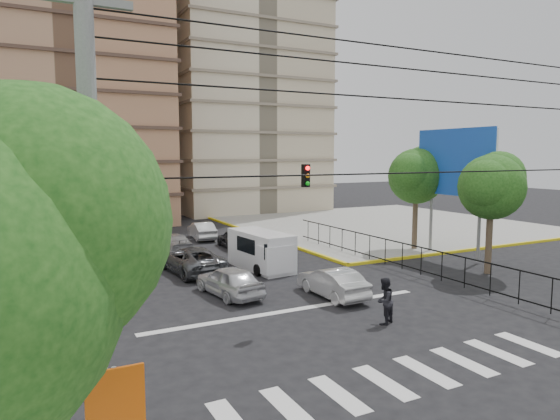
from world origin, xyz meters
TOP-DOWN VIEW (x-y plane):
  - ground at (0.00, 0.00)m, footprint 160.00×160.00m
  - sidewalk_ne at (20.00, 20.00)m, footprint 26.00×26.00m
  - crosswalk_stripes at (0.00, -6.00)m, footprint 12.00×2.40m
  - stop_line at (0.00, 1.20)m, footprint 13.00×0.40m
  - tower_beige at (14.00, 40.00)m, footprint 17.00×16.00m
  - park_fence at (9.00, 4.50)m, footprint 0.10×22.50m
  - billboard at (14.45, 6.00)m, footprint 0.36×6.20m
  - tree_park_a at (13.08, 2.01)m, footprint 4.41×3.60m
  - tree_park_c at (14.09, 9.01)m, footprint 4.65×3.80m
  - traffic_light_nw at (-7.80, 7.80)m, footprint 0.28×0.22m
  - traffic_light_hanging at (0.00, -2.04)m, footprint 18.00×9.12m
  - utility_pole_sw at (-9.00, -9.00)m, footprint 1.40×0.28m
  - van_right_lane at (2.20, 8.61)m, footprint 2.34×4.98m
  - van_left_lane at (-3.09, 20.57)m, footprint 2.42×5.42m
  - car_silver_front_left at (-1.50, 4.48)m, footprint 2.29×4.46m
  - car_white_front_right at (2.70, 2.10)m, footprint 1.50×4.21m
  - car_grey_mid_left at (-1.69, 9.76)m, footprint 2.87×5.48m
  - car_silver_rear_left at (-1.31, 15.34)m, footprint 2.24×4.96m
  - car_darkgrey_mid_right at (3.26, 15.69)m, footprint 1.82×3.98m
  - car_white_rear_right at (2.39, 20.22)m, footprint 1.77×4.26m
  - pedestrian_crosswalk at (2.46, -1.95)m, footprint 1.10×1.00m

SIDE VIEW (x-z plane):
  - ground at x=0.00m, z-range 0.00..0.00m
  - park_fence at x=9.00m, z-range -0.83..0.83m
  - crosswalk_stripes at x=0.00m, z-range 0.00..0.01m
  - stop_line at x=0.00m, z-range 0.00..0.01m
  - sidewalk_ne at x=20.00m, z-range 0.00..0.15m
  - car_darkgrey_mid_right at x=3.26m, z-range 0.00..1.32m
  - car_white_rear_right at x=2.39m, z-range 0.00..1.37m
  - car_white_front_right at x=2.70m, z-range 0.00..1.38m
  - car_silver_rear_left at x=-1.31m, z-range 0.00..1.41m
  - car_silver_front_left at x=-1.50m, z-range 0.00..1.45m
  - car_grey_mid_left at x=-1.69m, z-range 0.00..1.47m
  - pedestrian_crosswalk at x=2.46m, z-range 0.00..1.85m
  - van_right_lane at x=2.20m, z-range -0.03..2.14m
  - van_left_lane at x=-3.09m, z-range -0.03..2.36m
  - traffic_light_nw at x=-7.80m, z-range 0.91..5.31m
  - utility_pole_sw at x=-9.00m, z-range 0.27..9.27m
  - tree_park_a at x=13.08m, z-range 1.60..8.42m
  - tree_park_c at x=14.09m, z-range 1.71..8.96m
  - traffic_light_hanging at x=0.00m, z-range 5.44..6.36m
  - billboard at x=14.45m, z-range 1.95..10.05m
  - tower_beige at x=14.00m, z-range 0.00..48.00m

